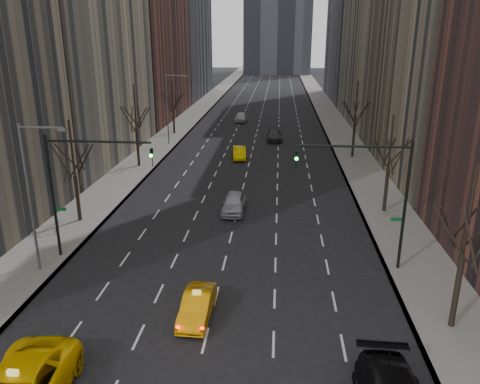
# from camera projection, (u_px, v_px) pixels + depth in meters

# --- Properties ---
(sidewalk_left) EXTENTS (4.50, 320.00, 0.15)m
(sidewalk_left) POSITION_uv_depth(u_px,v_px,m) (194.00, 114.00, 85.54)
(sidewalk_left) COLOR slate
(sidewalk_left) RESTS_ON ground
(sidewalk_right) EXTENTS (4.50, 320.00, 0.15)m
(sidewalk_right) POSITION_uv_depth(u_px,v_px,m) (329.00, 116.00, 83.61)
(sidewalk_right) COLOR slate
(sidewalk_right) RESTS_ON ground
(tree_lw_b) EXTENTS (3.36, 3.50, 7.82)m
(tree_lw_b) POSITION_uv_depth(u_px,v_px,m) (75.00, 176.00, 35.24)
(tree_lw_b) COLOR black
(tree_lw_b) RESTS_ON ground
(tree_lw_c) EXTENTS (3.36, 3.50, 8.74)m
(tree_lw_c) POSITION_uv_depth(u_px,v_px,m) (137.00, 131.00, 50.25)
(tree_lw_c) COLOR black
(tree_lw_c) RESTS_ON ground
(tree_lw_d) EXTENTS (3.36, 3.50, 7.36)m
(tree_lw_d) POSITION_uv_depth(u_px,v_px,m) (173.00, 110.00, 67.40)
(tree_lw_d) COLOR black
(tree_lw_d) RESTS_ON ground
(tree_rw_a) EXTENTS (3.36, 3.50, 8.28)m
(tree_rw_a) POSITION_uv_depth(u_px,v_px,m) (462.00, 257.00, 21.98)
(tree_rw_a) COLOR black
(tree_rw_a) RESTS_ON ground
(tree_rw_b) EXTENTS (3.36, 3.50, 7.82)m
(tree_rw_b) POSITION_uv_depth(u_px,v_px,m) (388.00, 169.00, 37.14)
(tree_rw_b) COLOR black
(tree_rw_b) RESTS_ON ground
(tree_rw_c) EXTENTS (3.36, 3.50, 8.74)m
(tree_rw_c) POSITION_uv_depth(u_px,v_px,m) (355.00, 124.00, 54.03)
(tree_rw_c) COLOR black
(tree_rw_c) RESTS_ON ground
(traffic_mast_left) EXTENTS (6.69, 0.39, 8.00)m
(traffic_mast_left) POSITION_uv_depth(u_px,v_px,m) (77.00, 177.00, 28.78)
(traffic_mast_left) COLOR black
(traffic_mast_left) RESTS_ON ground
(traffic_mast_right) EXTENTS (6.69, 0.39, 8.00)m
(traffic_mast_right) POSITION_uv_depth(u_px,v_px,m) (378.00, 185.00, 27.35)
(traffic_mast_right) COLOR black
(traffic_mast_right) RESTS_ON ground
(streetlight_near) EXTENTS (2.83, 0.22, 9.00)m
(streetlight_near) POSITION_uv_depth(u_px,v_px,m) (33.00, 184.00, 26.99)
(streetlight_near) COLOR slate
(streetlight_near) RESTS_ON ground
(streetlight_far) EXTENTS (2.83, 0.22, 9.00)m
(streetlight_far) POSITION_uv_depth(u_px,v_px,m) (170.00, 102.00, 60.04)
(streetlight_far) COLOR slate
(streetlight_far) RESTS_ON ground
(taxi_sedan) EXTENTS (1.53, 4.10, 1.34)m
(taxi_sedan) POSITION_uv_depth(u_px,v_px,m) (197.00, 306.00, 23.89)
(taxi_sedan) COLOR orange
(taxi_sedan) RESTS_ON ground
(silver_sedan_ahead) EXTENTS (1.87, 4.49, 1.52)m
(silver_sedan_ahead) POSITION_uv_depth(u_px,v_px,m) (234.00, 203.00, 38.24)
(silver_sedan_ahead) COLOR #ABADB3
(silver_sedan_ahead) RESTS_ON ground
(far_taxi) EXTENTS (1.87, 4.33, 1.39)m
(far_taxi) POSITION_uv_depth(u_px,v_px,m) (239.00, 153.00, 54.78)
(far_taxi) COLOR yellow
(far_taxi) RESTS_ON ground
(far_suv_grey) EXTENTS (2.24, 5.14, 1.47)m
(far_suv_grey) POSITION_uv_depth(u_px,v_px,m) (274.00, 135.00, 64.23)
(far_suv_grey) COLOR #323338
(far_suv_grey) RESTS_ON ground
(far_car_white) EXTENTS (1.99, 4.64, 1.56)m
(far_car_white) POSITION_uv_depth(u_px,v_px,m) (241.00, 117.00, 77.91)
(far_car_white) COLOR silver
(far_car_white) RESTS_ON ground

